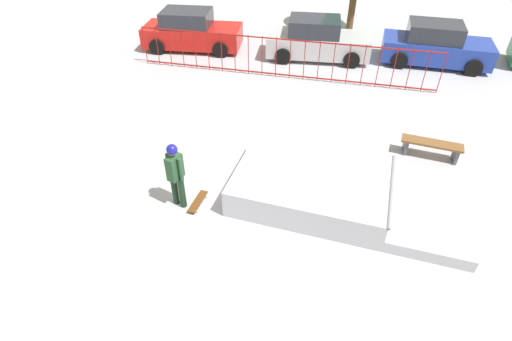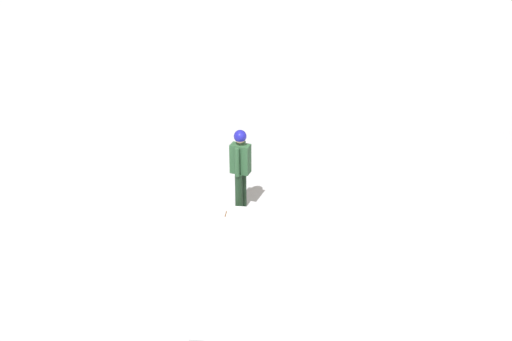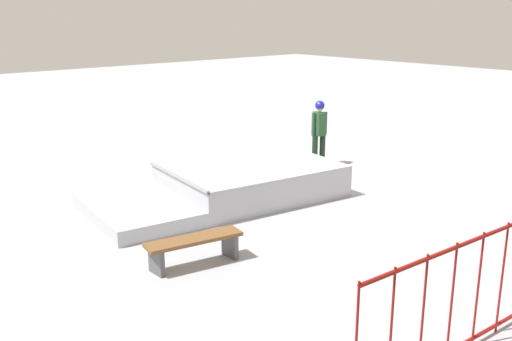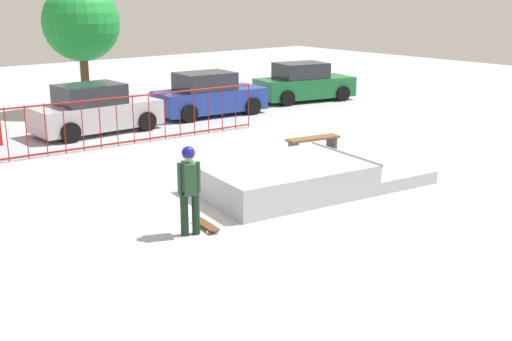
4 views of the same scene
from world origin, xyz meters
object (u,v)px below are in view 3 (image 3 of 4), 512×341
Objects in this scene: skate_ramp at (233,185)px; skateboard at (310,165)px; park_bench at (194,245)px; skater at (319,128)px.

skate_ramp is 3.20m from skateboard.
skateboard is 6.50m from park_bench.
skate_ramp is 3.47× the size of park_bench.
park_bench is (5.78, 2.95, 0.28)m from skateboard.
skateboard is at bearing -160.13° from skate_ramp.
park_bench is (6.20, 3.04, -0.65)m from skater.
skateboard is at bearing -152.97° from park_bench.
skateboard is at bearing -56.85° from skater.
skateboard is 0.50× the size of park_bench.
skate_ramp reaches higher than skateboard.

